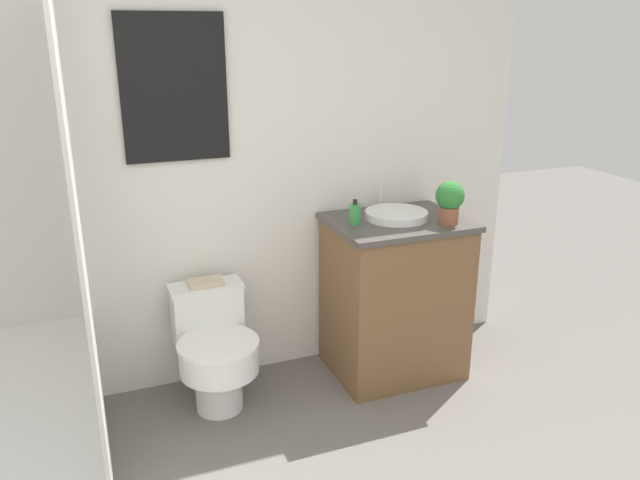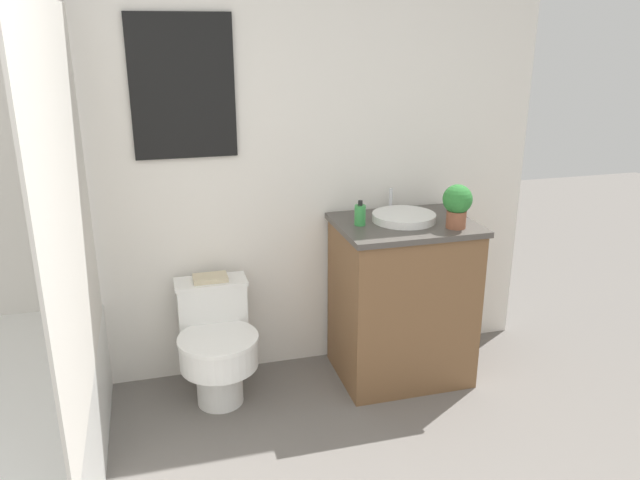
% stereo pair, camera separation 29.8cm
% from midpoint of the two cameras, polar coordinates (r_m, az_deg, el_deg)
% --- Properties ---
extents(wall_back, '(3.54, 0.07, 2.50)m').
position_cam_midpoint_polar(wall_back, '(3.24, -6.69, 8.20)').
color(wall_back, white).
rests_on(wall_back, ground_plane).
extents(shower_area, '(0.63, 1.59, 1.98)m').
position_cam_midpoint_polar(shower_area, '(2.83, -22.87, -16.11)').
color(shower_area, white).
rests_on(shower_area, ground_plane).
extents(toilet, '(0.40, 0.53, 0.61)m').
position_cam_midpoint_polar(toilet, '(3.25, -6.83, -9.42)').
color(toilet, white).
rests_on(toilet, ground_plane).
extents(vanity, '(0.71, 0.56, 0.89)m').
position_cam_midpoint_polar(vanity, '(3.45, 9.94, -5.45)').
color(vanity, brown).
rests_on(vanity, ground_plane).
extents(sink, '(0.33, 0.37, 0.13)m').
position_cam_midpoint_polar(sink, '(3.31, 10.23, 2.04)').
color(sink, white).
rests_on(sink, vanity).
extents(soap_bottle, '(0.06, 0.06, 0.13)m').
position_cam_midpoint_polar(soap_bottle, '(3.19, 6.36, 2.27)').
color(soap_bottle, green).
rests_on(soap_bottle, vanity).
extents(potted_plant, '(0.15, 0.15, 0.22)m').
position_cam_midpoint_polar(potted_plant, '(3.22, 15.05, 3.21)').
color(potted_plant, brown).
rests_on(potted_plant, vanity).
extents(book_on_tank, '(0.18, 0.12, 0.02)m').
position_cam_midpoint_polar(book_on_tank, '(3.25, -7.44, -3.51)').
color(book_on_tank, beige).
rests_on(book_on_tank, toilet).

